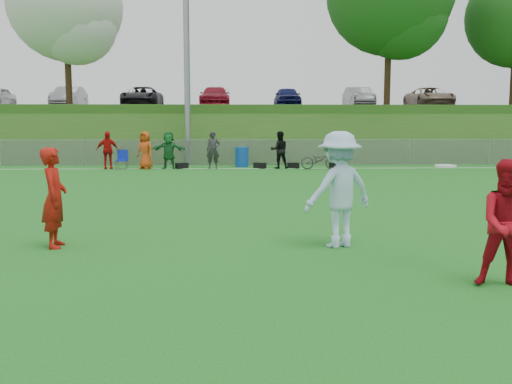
{
  "coord_description": "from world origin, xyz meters",
  "views": [
    {
      "loc": [
        -0.66,
        -7.96,
        2.11
      ],
      "look_at": [
        -0.35,
        0.5,
        1.07
      ],
      "focal_mm": 40.0,
      "sensor_mm": 36.0,
      "label": 1
    }
  ],
  "objects_px": {
    "player_blue": "(339,190)",
    "player_red_center": "(510,224)",
    "bicycle": "(320,160)",
    "recycling_bin": "(242,157)",
    "player_red_left": "(54,198)",
    "frisbee": "(446,166)"
  },
  "relations": [
    {
      "from": "player_blue",
      "to": "player_red_center",
      "type": "bearing_deg",
      "value": 100.82
    },
    {
      "from": "player_red_center",
      "to": "bicycle",
      "type": "xyz_separation_m",
      "value": [
        0.32,
        18.44,
        -0.39
      ]
    },
    {
      "from": "recycling_bin",
      "to": "player_red_left",
      "type": "bearing_deg",
      "value": -101.01
    },
    {
      "from": "player_red_center",
      "to": "bicycle",
      "type": "bearing_deg",
      "value": 104.76
    },
    {
      "from": "frisbee",
      "to": "recycling_bin",
      "type": "height_order",
      "value": "frisbee"
    },
    {
      "from": "bicycle",
      "to": "player_red_left",
      "type": "bearing_deg",
      "value": 155.67
    },
    {
      "from": "player_blue",
      "to": "recycling_bin",
      "type": "relative_size",
      "value": 2.1
    },
    {
      "from": "player_red_left",
      "to": "bicycle",
      "type": "height_order",
      "value": "player_red_left"
    },
    {
      "from": "player_blue",
      "to": "frisbee",
      "type": "relative_size",
      "value": 6.62
    },
    {
      "from": "player_red_left",
      "to": "recycling_bin",
      "type": "relative_size",
      "value": 1.81
    },
    {
      "from": "player_red_center",
      "to": "bicycle",
      "type": "height_order",
      "value": "player_red_center"
    },
    {
      "from": "player_red_left",
      "to": "player_red_center",
      "type": "height_order",
      "value": "player_red_left"
    },
    {
      "from": "bicycle",
      "to": "player_red_center",
      "type": "bearing_deg",
      "value": 178.07
    },
    {
      "from": "player_blue",
      "to": "frisbee",
      "type": "bearing_deg",
      "value": 105.43
    },
    {
      "from": "player_red_left",
      "to": "frisbee",
      "type": "bearing_deg",
      "value": -112.53
    },
    {
      "from": "player_red_center",
      "to": "player_blue",
      "type": "height_order",
      "value": "player_blue"
    },
    {
      "from": "frisbee",
      "to": "bicycle",
      "type": "bearing_deg",
      "value": 87.33
    },
    {
      "from": "player_red_center",
      "to": "recycling_bin",
      "type": "distance_m",
      "value": 20.22
    },
    {
      "from": "player_red_left",
      "to": "recycling_bin",
      "type": "distance_m",
      "value": 17.68
    },
    {
      "from": "player_red_left",
      "to": "frisbee",
      "type": "xyz_separation_m",
      "value": [
        6.03,
        -1.65,
        0.64
      ]
    },
    {
      "from": "frisbee",
      "to": "bicycle",
      "type": "height_order",
      "value": "frisbee"
    },
    {
      "from": "player_red_center",
      "to": "recycling_bin",
      "type": "height_order",
      "value": "player_red_center"
    }
  ]
}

